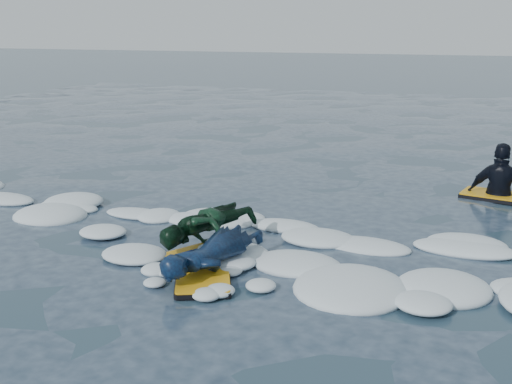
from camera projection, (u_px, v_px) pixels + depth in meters
ground at (157, 260)px, 7.78m from camera, size 120.00×120.00×0.00m
foam_band at (195, 235)px, 8.72m from camera, size 12.00×3.10×0.30m
prone_woman_unit at (211, 255)px, 7.32m from camera, size 1.02×1.75×0.43m
prone_child_unit at (208, 230)px, 8.04m from camera, size 1.17×1.53×0.54m
waiting_rider_unit at (499, 197)px, 10.51m from camera, size 1.30×0.89×1.78m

